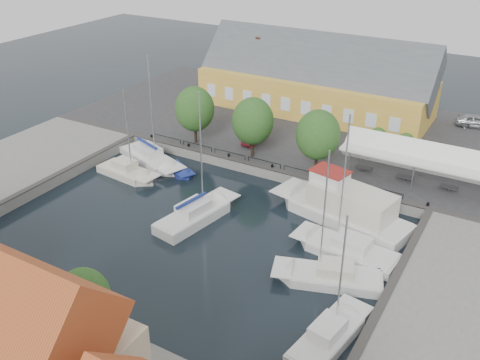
# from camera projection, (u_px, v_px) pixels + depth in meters

# --- Properties ---
(ground) EXTENTS (140.00, 140.00, 0.00)m
(ground) POSITION_uv_depth(u_px,v_px,m) (205.00, 224.00, 45.40)
(ground) COLOR black
(ground) RESTS_ON ground
(north_quay) EXTENTS (56.00, 26.00, 1.00)m
(north_quay) POSITION_uv_depth(u_px,v_px,m) (312.00, 130.00, 62.80)
(north_quay) COLOR #2D2D30
(north_quay) RESTS_ON ground
(west_quay) EXTENTS (12.00, 24.00, 1.00)m
(west_quay) POSITION_uv_depth(u_px,v_px,m) (10.00, 170.00, 53.39)
(west_quay) COLOR slate
(west_quay) RESTS_ON ground
(east_quay) EXTENTS (12.00, 24.00, 1.00)m
(east_quay) POSITION_uv_depth(u_px,v_px,m) (477.00, 325.00, 33.87)
(east_quay) COLOR slate
(east_quay) RESTS_ON ground
(quay_edge_fittings) EXTENTS (56.00, 24.72, 0.40)m
(quay_edge_fittings) POSITION_uv_depth(u_px,v_px,m) (233.00, 190.00, 48.53)
(quay_edge_fittings) COLOR #383533
(quay_edge_fittings) RESTS_ON north_quay
(warehouse) EXTENTS (28.56, 14.00, 9.55)m
(warehouse) POSITION_uv_depth(u_px,v_px,m) (312.00, 82.00, 66.24)
(warehouse) COLOR gold
(warehouse) RESTS_ON north_quay
(tent_canopy) EXTENTS (14.00, 4.00, 2.83)m
(tent_canopy) POSITION_uv_depth(u_px,v_px,m) (420.00, 157.00, 48.60)
(tent_canopy) COLOR white
(tent_canopy) RESTS_ON north_quay
(quay_trees) EXTENTS (18.20, 4.20, 6.30)m
(quay_trees) POSITION_uv_depth(u_px,v_px,m) (253.00, 121.00, 53.22)
(quay_trees) COLOR black
(quay_trees) RESTS_ON north_quay
(car_silver) EXTENTS (4.77, 2.67, 1.53)m
(car_silver) POSITION_uv_depth(u_px,v_px,m) (477.00, 121.00, 61.74)
(car_silver) COLOR #989A9F
(car_silver) RESTS_ON north_quay
(car_red) EXTENTS (1.36, 3.70, 1.21)m
(car_red) POSITION_uv_depth(u_px,v_px,m) (254.00, 138.00, 57.88)
(car_red) COLOR maroon
(car_red) RESTS_ON north_quay
(center_sailboat) EXTENTS (3.94, 8.83, 11.86)m
(center_sailboat) POSITION_uv_depth(u_px,v_px,m) (196.00, 216.00, 45.79)
(center_sailboat) COLOR silver
(center_sailboat) RESTS_ON ground
(trawler) EXTENTS (13.14, 6.35, 5.00)m
(trawler) POSITION_uv_depth(u_px,v_px,m) (344.00, 210.00, 45.49)
(trawler) COLOR silver
(trawler) RESTS_ON ground
(east_boat_a) EXTENTS (8.68, 3.52, 11.96)m
(east_boat_a) POSITION_uv_depth(u_px,v_px,m) (347.00, 251.00, 41.39)
(east_boat_a) COLOR silver
(east_boat_a) RESTS_ON ground
(east_boat_b) EXTENTS (8.26, 4.95, 10.90)m
(east_boat_b) POSITION_uv_depth(u_px,v_px,m) (330.00, 279.00, 38.41)
(east_boat_b) COLOR silver
(east_boat_b) RESTS_ON ground
(east_boat_c) EXTENTS (3.40, 7.49, 9.47)m
(east_boat_c) POSITION_uv_depth(u_px,v_px,m) (329.00, 338.00, 33.19)
(east_boat_c) COLOR silver
(east_boat_c) RESTS_ON ground
(west_boat_a) EXTENTS (9.36, 5.45, 12.02)m
(west_boat_a) POSITION_uv_depth(u_px,v_px,m) (151.00, 160.00, 56.04)
(west_boat_a) COLOR silver
(west_boat_a) RESTS_ON ground
(west_boat_b) EXTENTS (7.11, 3.05, 9.65)m
(west_boat_b) POSITION_uv_depth(u_px,v_px,m) (127.00, 174.00, 53.18)
(west_boat_b) COLOR beige
(west_boat_b) RESTS_ON ground
(launch_nw) EXTENTS (4.39, 3.29, 0.88)m
(launch_nw) POSITION_uv_depth(u_px,v_px,m) (179.00, 171.00, 53.99)
(launch_nw) COLOR navy
(launch_nw) RESTS_ON ground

